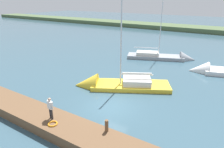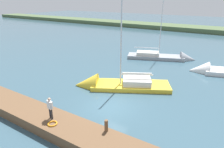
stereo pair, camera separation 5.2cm
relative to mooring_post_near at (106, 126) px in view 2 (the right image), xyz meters
The scene contains 9 objects.
ground_plane 4.52m from the mooring_post_near, 60.66° to the right, with size 200.00×200.00×0.00m, color #385666.
far_shoreline 51.82m from the mooring_post_near, 87.64° to the right, with size 180.00×8.00×2.40m, color #4C603D.
dock_pier 2.43m from the mooring_post_near, 21.64° to the left, with size 21.36×2.42×0.79m, color brown.
mooring_post_near is the anchor object (origin of this frame).
life_ring_buoy 3.75m from the mooring_post_near, 20.93° to the left, with size 0.66×0.66×0.10m, color orange.
sailboat_mid_channel 8.52m from the mooring_post_near, 59.05° to the right, with size 9.97×6.96×10.30m.
sailboat_outer_mooring 20.59m from the mooring_post_near, 83.17° to the right, with size 10.24×5.84×11.26m.
sailboat_behind_pier 18.73m from the mooring_post_near, 107.07° to the right, with size 10.08×5.23×10.37m.
person_on_dock 4.21m from the mooring_post_near, 12.04° to the left, with size 0.62×0.30×1.63m.
Camera 2 is at (-8.07, 12.62, 8.80)m, focal length 31.93 mm.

